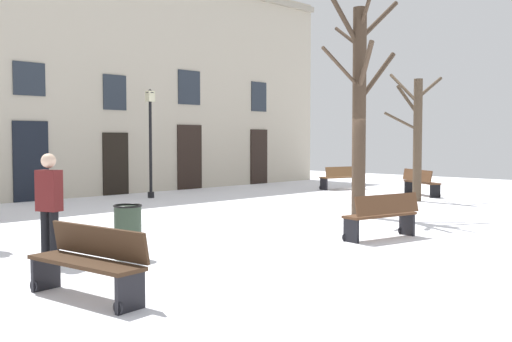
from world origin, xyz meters
name	(u,v)px	position (x,y,z in m)	size (l,w,h in m)	color
ground_plane	(304,216)	(0.00, 0.00, 0.00)	(34.89, 34.89, 0.00)	white
building_facade	(114,76)	(-0.01, 8.80, 4.25)	(21.81, 0.60, 8.43)	#BCB29E
tree_near_facade	(360,101)	(0.95, -1.05, 2.95)	(2.89, 1.85, 5.67)	#423326
tree_foreground	(417,132)	(5.45, -0.16, 2.20)	(2.27, 1.60, 4.21)	#4C3D2D
streetlamp	(150,131)	(0.08, 6.75, 2.25)	(0.30, 0.30, 3.67)	black
litter_bin	(128,231)	(-6.30, -1.42, 0.45)	(0.47, 0.47, 0.90)	#2D3D2D
bench_near_center_tree	(382,215)	(-1.67, -3.40, 0.48)	(1.76, 0.80, 0.91)	#51331E
bench_by_litter_bin	(343,177)	(7.44, 4.14, 0.48)	(1.96, 1.02, 0.91)	brown
bench_back_to_back_right	(89,261)	(-8.07, -3.21, 0.47)	(0.70, 1.85, 0.90)	#3D2819
bench_near_lamp	(420,182)	(7.18, 0.63, 0.49)	(1.35, 1.83, 0.92)	#51331E
person_by_shop_door	(49,202)	(-7.42, -0.91, 0.99)	(0.34, 0.43, 1.76)	black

